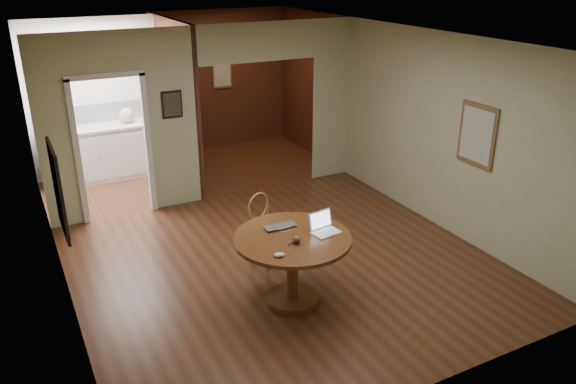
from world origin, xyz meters
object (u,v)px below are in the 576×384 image
chair (264,225)px  open_laptop (323,226)px  dining_table (292,254)px  closed_laptop (283,228)px

chair → open_laptop: bearing=-96.3°
dining_table → chair: 0.97m
chair → dining_table: bearing=-117.1°
dining_table → chair: size_ratio=1.40×
open_laptop → dining_table: bearing=166.1°
closed_laptop → open_laptop: bearing=-30.9°
closed_laptop → chair: bearing=82.0°
chair → closed_laptop: 0.82m
chair → closed_laptop: chair is taller
dining_table → open_laptop: size_ratio=3.95×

